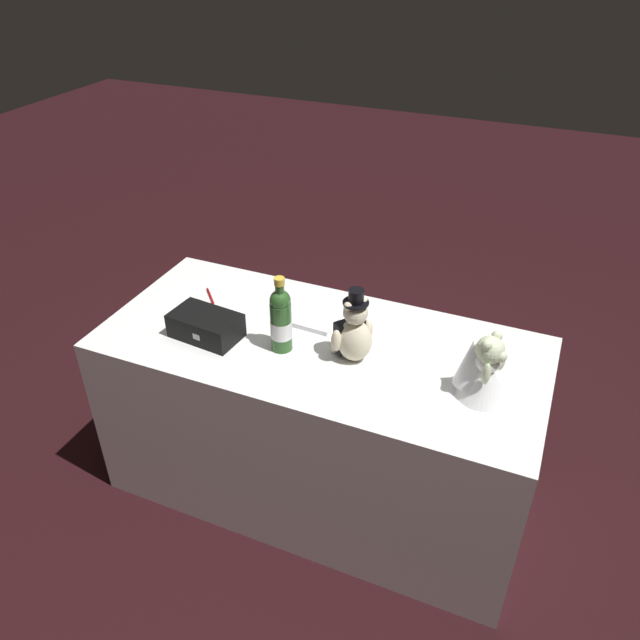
{
  "coord_description": "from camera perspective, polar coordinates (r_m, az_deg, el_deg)",
  "views": [
    {
      "loc": [
        0.75,
        -1.77,
        2.16
      ],
      "look_at": [
        0.0,
        0.0,
        0.88
      ],
      "focal_mm": 34.96,
      "sensor_mm": 36.0,
      "label": 1
    }
  ],
  "objects": [
    {
      "name": "guestbook",
      "position": [
        2.55,
        -0.25,
        1.05
      ],
      "size": [
        0.24,
        0.32,
        0.02
      ],
      "primitive_type": "cube",
      "rotation": [
        0.0,
        0.0,
        -0.05
      ],
      "color": "white",
      "rests_on": "reception_table"
    },
    {
      "name": "reception_table",
      "position": [
        2.62,
        0.0,
        -8.93
      ],
      "size": [
        1.7,
        0.77,
        0.78
      ],
      "primitive_type": "cube",
      "color": "white",
      "rests_on": "ground_plane"
    },
    {
      "name": "champagne_bottle",
      "position": [
        2.27,
        -3.6,
        0.05
      ],
      "size": [
        0.08,
        0.08,
        0.3
      ],
      "color": "#2A5624",
      "rests_on": "reception_table"
    },
    {
      "name": "teddy_bear_bride",
      "position": [
        2.14,
        14.6,
        -4.34
      ],
      "size": [
        0.23,
        0.19,
        0.25
      ],
      "color": "white",
      "rests_on": "reception_table"
    },
    {
      "name": "signing_pen",
      "position": [
        2.69,
        -10.04,
        2.23
      ],
      "size": [
        0.1,
        0.1,
        0.01
      ],
      "color": "maroon",
      "rests_on": "reception_table"
    },
    {
      "name": "ground_plane",
      "position": [
        2.9,
        0.0,
        -14.6
      ],
      "size": [
        12.0,
        12.0,
        0.0
      ],
      "primitive_type": "plane",
      "color": "black"
    },
    {
      "name": "teddy_bear_groom",
      "position": [
        2.24,
        3.04,
        -1.18
      ],
      "size": [
        0.16,
        0.16,
        0.29
      ],
      "color": "beige",
      "rests_on": "reception_table"
    },
    {
      "name": "gift_case_black",
      "position": [
        2.42,
        -10.41,
        -0.5
      ],
      "size": [
        0.28,
        0.18,
        0.1
      ],
      "color": "black",
      "rests_on": "reception_table"
    }
  ]
}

